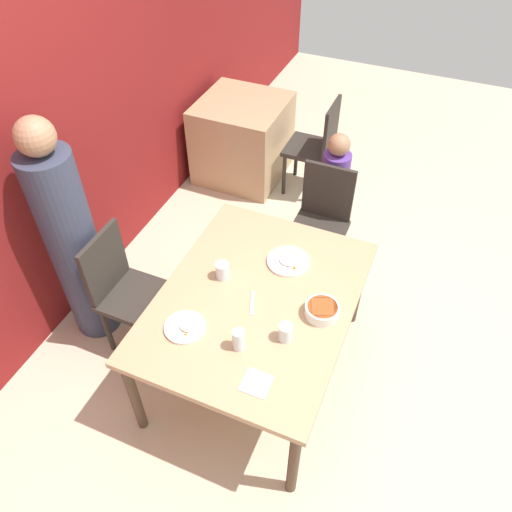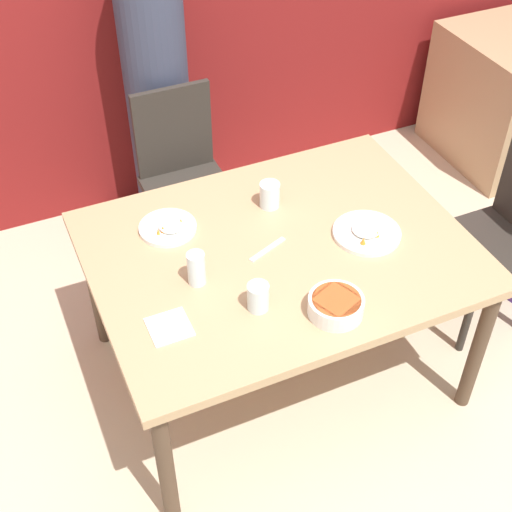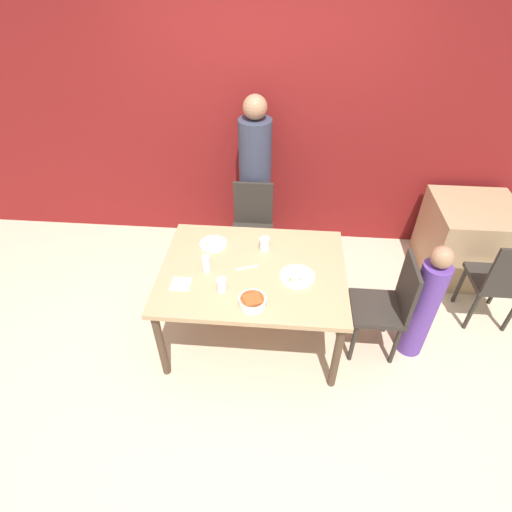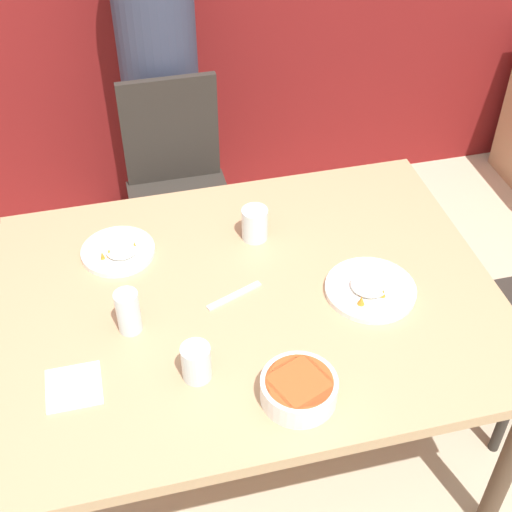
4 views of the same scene
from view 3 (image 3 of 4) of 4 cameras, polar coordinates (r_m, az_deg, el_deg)
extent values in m
plane|color=beige|center=(3.60, -0.38, -10.51)|extent=(10.00, 10.00, 0.00)
cube|color=maroon|center=(4.06, 1.51, 19.22)|extent=(10.00, 0.06, 2.70)
cube|color=tan|center=(3.10, -0.44, -2.12)|extent=(1.43, 1.09, 0.04)
cylinder|color=#4C3828|center=(3.15, -13.45, -12.24)|extent=(0.06, 0.06, 0.68)
cylinder|color=#4C3828|center=(3.06, 11.42, -13.94)|extent=(0.06, 0.06, 0.68)
cylinder|color=#4C3828|center=(3.79, -9.63, -0.76)|extent=(0.06, 0.06, 0.68)
cylinder|color=#4C3828|center=(3.72, 10.36, -1.84)|extent=(0.06, 0.06, 0.68)
cube|color=#2D2823|center=(3.90, -0.61, 3.05)|extent=(0.40, 0.40, 0.04)
cube|color=#2D2823|center=(3.91, -0.39, 7.53)|extent=(0.38, 0.03, 0.45)
cylinder|color=#2D2823|center=(3.93, -3.20, -0.98)|extent=(0.04, 0.04, 0.42)
cylinder|color=#2D2823|center=(3.90, 1.60, -1.24)|extent=(0.04, 0.04, 0.42)
cylinder|color=#2D2823|center=(4.18, -2.64, 1.95)|extent=(0.04, 0.04, 0.42)
cylinder|color=#2D2823|center=(4.16, 1.88, 1.72)|extent=(0.04, 0.04, 0.42)
cube|color=#2D2823|center=(3.31, 16.85, -7.20)|extent=(0.40, 0.40, 0.04)
cube|color=#2D2823|center=(3.19, 20.90, -4.24)|extent=(0.03, 0.38, 0.45)
cylinder|color=#2D2823|center=(3.55, 13.15, -7.77)|extent=(0.04, 0.04, 0.42)
cylinder|color=#2D2823|center=(3.33, 13.69, -11.92)|extent=(0.04, 0.04, 0.42)
cylinder|color=#2D2823|center=(3.62, 18.35, -7.89)|extent=(0.04, 0.04, 0.42)
cylinder|color=#2D2823|center=(3.41, 19.27, -11.96)|extent=(0.04, 0.04, 0.42)
cylinder|color=#33384C|center=(4.08, -0.12, 9.46)|extent=(0.31, 0.31, 1.43)
sphere|color=#9E7051|center=(3.73, -0.14, 20.50)|extent=(0.22, 0.22, 0.22)
cylinder|color=#5B3893|center=(3.39, 22.60, -7.16)|extent=(0.21, 0.21, 0.91)
sphere|color=#9E7051|center=(3.05, 25.07, -0.17)|extent=(0.16, 0.16, 0.16)
cylinder|color=white|center=(2.78, -0.52, -6.57)|extent=(0.19, 0.19, 0.07)
cylinder|color=#BC5123|center=(2.76, -0.52, -6.13)|extent=(0.17, 0.17, 0.01)
cylinder|color=white|center=(3.33, -6.12, 1.73)|extent=(0.23, 0.23, 0.02)
ellipsoid|color=white|center=(3.30, -6.00, 1.82)|extent=(0.10, 0.10, 0.02)
cone|color=orange|center=(3.30, -7.05, 1.74)|extent=(0.01, 0.01, 0.03)
cone|color=orange|center=(3.30, -6.67, 1.78)|extent=(0.02, 0.02, 0.03)
cone|color=orange|center=(3.29, -5.30, 1.88)|extent=(0.01, 0.01, 0.03)
cylinder|color=white|center=(3.02, 5.89, -2.93)|extent=(0.26, 0.26, 0.02)
ellipsoid|color=white|center=(3.01, 5.82, -2.63)|extent=(0.11, 0.11, 0.02)
cone|color=orange|center=(2.96, 4.93, -3.29)|extent=(0.02, 0.02, 0.03)
cone|color=orange|center=(2.97, 6.30, -3.18)|extent=(0.02, 0.02, 0.03)
cylinder|color=silver|center=(3.05, -7.13, -1.12)|extent=(0.07, 0.07, 0.13)
cylinder|color=silver|center=(3.24, 1.23, 1.72)|extent=(0.08, 0.08, 0.11)
cylinder|color=silver|center=(2.88, -4.93, -4.14)|extent=(0.08, 0.08, 0.10)
cube|color=white|center=(3.00, -10.68, -3.95)|extent=(0.14, 0.14, 0.01)
cube|color=silver|center=(3.09, -1.32, -1.68)|extent=(0.17, 0.09, 0.01)
cube|color=tan|center=(4.46, 27.91, 2.12)|extent=(0.78, 0.77, 0.76)
cube|color=#2D2823|center=(3.96, 30.91, -2.91)|extent=(0.40, 0.40, 0.04)
cylinder|color=#2D2823|center=(4.29, 31.14, -3.79)|extent=(0.04, 0.04, 0.42)
cylinder|color=#2D2823|center=(4.14, 27.09, -3.68)|extent=(0.04, 0.04, 0.42)
cylinder|color=#2D2823|center=(4.08, 32.67, -6.94)|extent=(0.04, 0.04, 0.42)
cylinder|color=#2D2823|center=(3.93, 28.43, -6.96)|extent=(0.04, 0.04, 0.42)
camera|label=1|loc=(2.50, -55.68, 29.24)|focal=35.00mm
camera|label=2|loc=(1.24, -60.91, 8.69)|focal=50.00mm
camera|label=4|loc=(1.19, -23.75, 6.73)|focal=50.00mm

